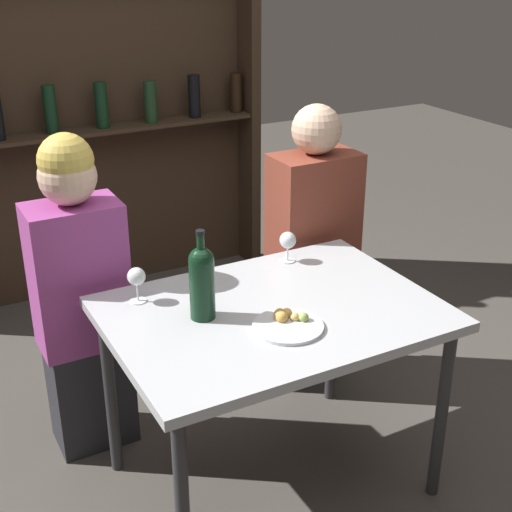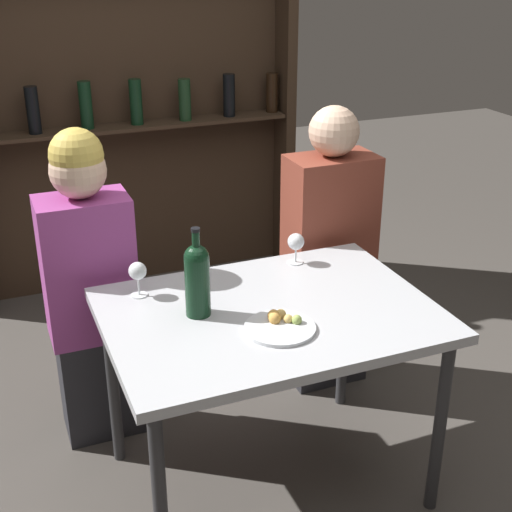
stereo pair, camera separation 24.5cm
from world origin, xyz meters
TOP-DOWN VIEW (x-y plane):
  - ground_plane at (0.00, 0.00)m, footprint 10.00×10.00m
  - dining_table at (0.00, 0.00)m, footprint 1.11×0.80m
  - wine_rack_wall at (0.00, 1.90)m, footprint 1.83×0.21m
  - wine_bottle at (-0.23, 0.06)m, footprint 0.08×0.08m
  - wine_glass_0 at (-0.38, 0.27)m, footprint 0.06×0.06m
  - wine_glass_1 at (0.24, 0.32)m, footprint 0.07×0.07m
  - food_plate_0 at (-0.02, -0.13)m, footprint 0.23×0.23m
  - seated_person_left at (-0.51, 0.57)m, footprint 0.34×0.22m
  - seated_person_right at (0.52, 0.57)m, footprint 0.37×0.22m

SIDE VIEW (x-z plane):
  - ground_plane at x=0.00m, z-range 0.00..0.00m
  - seated_person_right at x=0.52m, z-range -0.03..1.24m
  - seated_person_left at x=-0.51m, z-range 0.00..1.28m
  - dining_table at x=0.00m, z-range 0.30..1.03m
  - food_plate_0 at x=-0.02m, z-range 0.72..0.77m
  - wine_glass_1 at x=0.24m, z-range 0.76..0.88m
  - wine_glass_0 at x=-0.38m, z-range 0.76..0.89m
  - wine_bottle at x=-0.23m, z-range 0.72..1.03m
  - wine_rack_wall at x=0.00m, z-range 0.03..2.08m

